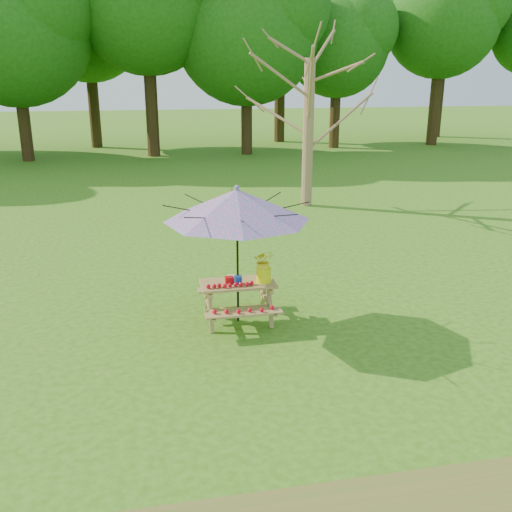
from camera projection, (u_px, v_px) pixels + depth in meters
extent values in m
cylinder|color=#956D51|center=(308.00, 134.00, 16.96)|extent=(0.30, 0.30, 4.32)
cube|color=#A4824A|center=(238.00, 284.00, 9.21)|extent=(1.20, 0.62, 0.04)
cube|color=#A4824A|center=(244.00, 313.00, 8.78)|extent=(1.20, 0.22, 0.04)
cube|color=#A4824A|center=(233.00, 288.00, 9.81)|extent=(1.20, 0.22, 0.04)
cylinder|color=black|center=(238.00, 256.00, 9.06)|extent=(0.04, 0.04, 2.25)
cone|color=teal|center=(237.00, 205.00, 8.81)|extent=(2.50, 2.50, 0.49)
sphere|color=teal|center=(237.00, 188.00, 8.73)|extent=(0.08, 0.08, 0.08)
cube|color=#B90E12|center=(229.00, 280.00, 9.18)|extent=(0.14, 0.12, 0.10)
cylinder|color=#133CA2|center=(238.00, 280.00, 9.12)|extent=(0.13, 0.13, 0.13)
cube|color=white|center=(231.00, 278.00, 9.31)|extent=(0.13, 0.13, 0.07)
cylinder|color=#F6FD0D|center=(264.00, 275.00, 9.20)|extent=(0.24, 0.24, 0.24)
imported|color=yellow|center=(264.00, 261.00, 9.12)|extent=(0.36, 0.32, 0.36)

